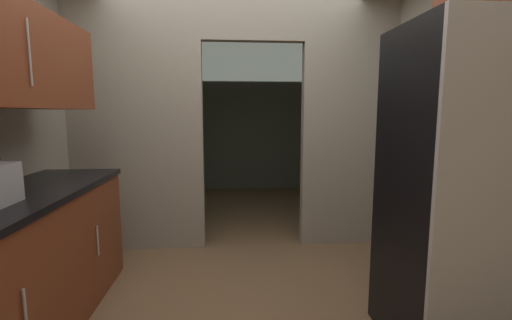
# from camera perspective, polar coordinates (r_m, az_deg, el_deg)

# --- Properties ---
(ground) EXTENTS (20.00, 20.00, 0.00)m
(ground) POSITION_cam_1_polar(r_m,az_deg,el_deg) (2.74, -2.33, -22.96)
(ground) COLOR brown
(kitchen_partition) EXTENTS (3.31, 0.12, 2.79)m
(kitchen_partition) POSITION_cam_1_polar(r_m,az_deg,el_deg) (3.62, -4.05, 9.23)
(kitchen_partition) COLOR #ADA899
(kitchen_partition) RESTS_ON ground
(adjoining_room_shell) EXTENTS (3.31, 2.88, 2.79)m
(adjoining_room_shell) POSITION_cam_1_polar(r_m,az_deg,el_deg) (5.56, -3.66, 7.59)
(adjoining_room_shell) COLOR gray
(adjoining_room_shell) RESTS_ON ground
(refrigerator) EXTENTS (0.75, 0.72, 1.89)m
(refrigerator) POSITION_cam_1_polar(r_m,az_deg,el_deg) (2.35, 30.40, -4.56)
(refrigerator) COLOR black
(refrigerator) RESTS_ON ground
(lower_cabinet_run) EXTENTS (0.63, 2.08, 0.92)m
(lower_cabinet_run) POSITION_cam_1_polar(r_m,az_deg,el_deg) (2.59, -34.45, -14.97)
(lower_cabinet_run) COLOR brown
(lower_cabinet_run) RESTS_ON ground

